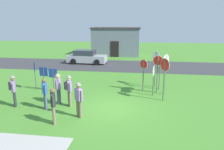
# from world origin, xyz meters

# --- Properties ---
(ground_plane) EXTENTS (80.00, 80.00, 0.00)m
(ground_plane) POSITION_xyz_m (0.00, 0.00, 0.00)
(ground_plane) COLOR #47842D
(street_asphalt) EXTENTS (60.00, 6.40, 0.01)m
(street_asphalt) POSITION_xyz_m (0.00, 11.73, 0.00)
(street_asphalt) COLOR #38383A
(street_asphalt) RESTS_ON ground
(building_background) EXTENTS (6.67, 4.00, 3.86)m
(building_background) POSITION_xyz_m (-2.03, 19.40, 1.94)
(building_background) COLOR slate
(building_background) RESTS_ON ground
(parked_car_on_street) EXTENTS (4.35, 2.12, 1.51)m
(parked_car_on_street) POSITION_xyz_m (-4.61, 12.57, 0.69)
(parked_car_on_street) COLOR #A5A8AD
(parked_car_on_street) RESTS_ON ground
(stop_sign_low_front) EXTENTS (0.44, 0.67, 2.60)m
(stop_sign_low_front) POSITION_xyz_m (3.04, 2.76, 1.79)
(stop_sign_low_front) COLOR #51664C
(stop_sign_low_front) RESTS_ON ground
(stop_sign_rear_left) EXTENTS (0.64, 0.15, 2.48)m
(stop_sign_rear_left) POSITION_xyz_m (2.59, 3.07, 1.66)
(stop_sign_rear_left) COLOR #51664C
(stop_sign_rear_left) RESTS_ON ground
(stop_sign_leaning_right) EXTENTS (0.51, 0.42, 2.21)m
(stop_sign_leaning_right) POSITION_xyz_m (2.79, 3.77, 1.48)
(stop_sign_leaning_right) COLOR #51664C
(stop_sign_leaning_right) RESTS_ON ground
(stop_sign_nearest) EXTENTS (0.50, 0.38, 2.17)m
(stop_sign_nearest) POSITION_xyz_m (1.69, 3.21, 1.44)
(stop_sign_nearest) COLOR #51664C
(stop_sign_nearest) RESTS_ON ground
(stop_sign_center_cluster) EXTENTS (0.53, 0.67, 2.58)m
(stop_sign_center_cluster) POSITION_xyz_m (2.54, 4.35, 1.79)
(stop_sign_center_cluster) COLOR #51664C
(stop_sign_center_cluster) RESTS_ON ground
(stop_sign_leaning_left) EXTENTS (0.45, 0.64, 2.56)m
(stop_sign_leaning_left) POSITION_xyz_m (2.87, 1.56, 1.75)
(stop_sign_leaning_left) COLOR #51664C
(stop_sign_leaning_left) RESTS_ON ground
(stop_sign_tallest) EXTENTS (0.18, 0.66, 1.94)m
(stop_sign_tallest) POSITION_xyz_m (2.31, 2.43, 1.31)
(stop_sign_tallest) COLOR #51664C
(stop_sign_tallest) RESTS_ON ground
(person_in_dark_shirt) EXTENTS (0.46, 0.49, 1.74)m
(person_in_dark_shirt) POSITION_xyz_m (-2.36, -0.01, 1.01)
(person_in_dark_shirt) COLOR #7A6B56
(person_in_dark_shirt) RESTS_ON ground
(person_holding_notes) EXTENTS (0.48, 0.39, 1.74)m
(person_holding_notes) POSITION_xyz_m (-1.41, -1.31, 0.98)
(person_holding_notes) COLOR #7A6B56
(person_holding_notes) RESTS_ON ground
(person_near_signs) EXTENTS (0.46, 0.50, 1.74)m
(person_near_signs) POSITION_xyz_m (-5.34, -0.46, 1.01)
(person_near_signs) COLOR #2D2D33
(person_near_signs) RESTS_ON ground
(person_with_sunhat) EXTENTS (0.39, 0.48, 1.69)m
(person_with_sunhat) POSITION_xyz_m (-3.48, -0.59, 0.95)
(person_with_sunhat) COLOR #4C5670
(person_with_sunhat) RESTS_ON ground
(person_in_blue) EXTENTS (0.35, 0.52, 1.69)m
(person_in_blue) POSITION_xyz_m (-2.35, -2.14, 0.95)
(person_in_blue) COLOR #7A6B56
(person_in_blue) RESTS_ON ground
(person_in_teal) EXTENTS (0.32, 0.57, 1.74)m
(person_in_teal) POSITION_xyz_m (-3.06, 0.27, 0.98)
(person_in_teal) COLOR #4C5670
(person_in_teal) RESTS_ON ground
(info_panel_leftmost) EXTENTS (0.60, 0.09, 1.61)m
(info_panel_leftmost) POSITION_xyz_m (-4.98, 2.51, 1.10)
(info_panel_leftmost) COLOR #4C4C51
(info_panel_leftmost) RESTS_ON ground
(info_panel_middle) EXTENTS (0.60, 0.06, 1.56)m
(info_panel_middle) POSITION_xyz_m (-4.27, 2.39, 1.07)
(info_panel_middle) COLOR #4C4C51
(info_panel_middle) RESTS_ON ground
(info_panel_rightmost) EXTENTS (0.36, 0.51, 1.92)m
(info_panel_rightmost) POSITION_xyz_m (-5.63, 2.56, 1.33)
(info_panel_rightmost) COLOR #4C4C51
(info_panel_rightmost) RESTS_ON ground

